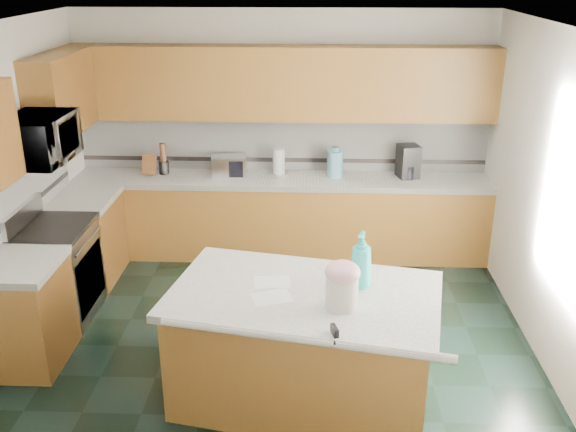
{
  "coord_description": "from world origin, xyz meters",
  "views": [
    {
      "loc": [
        0.37,
        -4.75,
        3.16
      ],
      "look_at": [
        0.15,
        0.35,
        1.12
      ],
      "focal_mm": 40.0,
      "sensor_mm": 36.0,
      "label": 1
    }
  ],
  "objects_px": {
    "treat_jar": "(342,292)",
    "soap_bottle_island": "(361,260)",
    "island_top": "(304,296)",
    "knife_block": "(149,165)",
    "toaster_oven": "(229,166)",
    "island_base": "(304,349)",
    "coffee_maker": "(408,161)"
  },
  "relations": [
    {
      "from": "treat_jar",
      "to": "soap_bottle_island",
      "type": "bearing_deg",
      "value": 74.75
    },
    {
      "from": "island_top",
      "to": "knife_block",
      "type": "xyz_separation_m",
      "value": [
        -1.79,
        2.69,
        0.14
      ]
    },
    {
      "from": "island_top",
      "to": "toaster_oven",
      "type": "height_order",
      "value": "toaster_oven"
    },
    {
      "from": "toaster_oven",
      "to": "island_top",
      "type": "bearing_deg",
      "value": -79.22
    },
    {
      "from": "island_base",
      "to": "toaster_oven",
      "type": "bearing_deg",
      "value": 119.55
    },
    {
      "from": "treat_jar",
      "to": "coffee_maker",
      "type": "bearing_deg",
      "value": 83.79
    },
    {
      "from": "soap_bottle_island",
      "to": "coffee_maker",
      "type": "xyz_separation_m",
      "value": [
        0.68,
        2.6,
        -0.03
      ]
    },
    {
      "from": "knife_block",
      "to": "toaster_oven",
      "type": "relative_size",
      "value": 0.6
    },
    {
      "from": "island_top",
      "to": "treat_jar",
      "type": "distance_m",
      "value": 0.36
    },
    {
      "from": "knife_block",
      "to": "coffee_maker",
      "type": "relative_size",
      "value": 0.63
    },
    {
      "from": "soap_bottle_island",
      "to": "knife_block",
      "type": "bearing_deg",
      "value": 150.8
    },
    {
      "from": "island_top",
      "to": "island_base",
      "type": "bearing_deg",
      "value": 0.0
    },
    {
      "from": "island_top",
      "to": "coffee_maker",
      "type": "height_order",
      "value": "coffee_maker"
    },
    {
      "from": "island_top",
      "to": "knife_block",
      "type": "distance_m",
      "value": 3.23
    },
    {
      "from": "knife_block",
      "to": "island_top",
      "type": "bearing_deg",
      "value": -46.08
    },
    {
      "from": "treat_jar",
      "to": "soap_bottle_island",
      "type": "distance_m",
      "value": 0.37
    },
    {
      "from": "treat_jar",
      "to": "coffee_maker",
      "type": "relative_size",
      "value": 0.65
    },
    {
      "from": "treat_jar",
      "to": "knife_block",
      "type": "bearing_deg",
      "value": 135.04
    },
    {
      "from": "coffee_maker",
      "to": "island_base",
      "type": "bearing_deg",
      "value": -126.08
    },
    {
      "from": "treat_jar",
      "to": "knife_block",
      "type": "xyz_separation_m",
      "value": [
        -2.05,
        2.89,
        -0.0
      ]
    },
    {
      "from": "soap_bottle_island",
      "to": "knife_block",
      "type": "height_order",
      "value": "soap_bottle_island"
    },
    {
      "from": "island_base",
      "to": "toaster_oven",
      "type": "distance_m",
      "value": 2.89
    },
    {
      "from": "island_base",
      "to": "island_top",
      "type": "xyz_separation_m",
      "value": [
        0.0,
        0.0,
        0.46
      ]
    },
    {
      "from": "toaster_oven",
      "to": "knife_block",
      "type": "bearing_deg",
      "value": 172.39
    },
    {
      "from": "soap_bottle_island",
      "to": "toaster_oven",
      "type": "height_order",
      "value": "soap_bottle_island"
    },
    {
      "from": "island_base",
      "to": "treat_jar",
      "type": "distance_m",
      "value": 0.69
    },
    {
      "from": "island_base",
      "to": "island_top",
      "type": "relative_size",
      "value": 0.95
    },
    {
      "from": "treat_jar",
      "to": "toaster_oven",
      "type": "distance_m",
      "value": 3.11
    },
    {
      "from": "island_top",
      "to": "soap_bottle_island",
      "type": "height_order",
      "value": "soap_bottle_island"
    },
    {
      "from": "treat_jar",
      "to": "toaster_oven",
      "type": "bearing_deg",
      "value": 121.46
    },
    {
      "from": "island_base",
      "to": "soap_bottle_island",
      "type": "distance_m",
      "value": 0.82
    },
    {
      "from": "island_base",
      "to": "knife_block",
      "type": "height_order",
      "value": "knife_block"
    }
  ]
}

